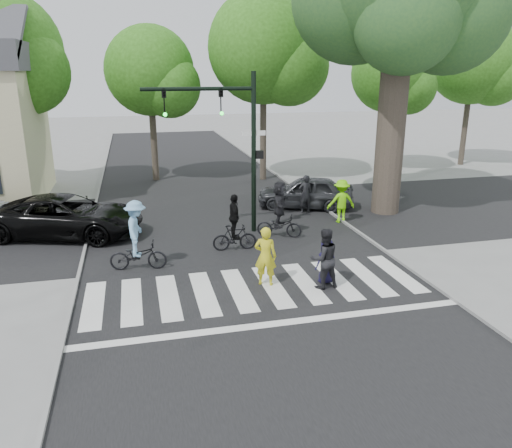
# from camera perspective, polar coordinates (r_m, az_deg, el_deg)

# --- Properties ---
(ground) EXTENTS (120.00, 120.00, 0.00)m
(ground) POSITION_cam_1_polar(r_m,az_deg,el_deg) (13.66, 0.99, -9.00)
(ground) COLOR gray
(ground) RESTS_ON ground
(road_stem) EXTENTS (10.00, 70.00, 0.01)m
(road_stem) POSITION_cam_1_polar(r_m,az_deg,el_deg) (18.17, -3.05, -2.20)
(road_stem) COLOR black
(road_stem) RESTS_ON ground
(road_cross) EXTENTS (70.00, 10.00, 0.01)m
(road_cross) POSITION_cam_1_polar(r_m,az_deg,el_deg) (20.98, -4.60, 0.44)
(road_cross) COLOR black
(road_cross) RESTS_ON ground
(curb_left) EXTENTS (0.10, 70.00, 0.10)m
(curb_left) POSITION_cam_1_polar(r_m,az_deg,el_deg) (17.97, -19.08, -3.23)
(curb_left) COLOR gray
(curb_left) RESTS_ON ground
(curb_right) EXTENTS (0.10, 70.00, 0.10)m
(curb_right) POSITION_cam_1_polar(r_m,az_deg,el_deg) (19.67, 11.55, -0.87)
(curb_right) COLOR gray
(curb_right) RESTS_ON ground
(crosswalk) EXTENTS (10.00, 3.85, 0.01)m
(crosswalk) POSITION_cam_1_polar(r_m,az_deg,el_deg) (14.24, 0.30, -7.83)
(crosswalk) COLOR silver
(crosswalk) RESTS_ON ground
(traffic_signal) EXTENTS (4.45, 0.29, 6.00)m
(traffic_signal) POSITION_cam_1_polar(r_m,az_deg,el_deg) (18.51, -2.86, 10.56)
(traffic_signal) COLOR black
(traffic_signal) RESTS_ON ground
(bg_tree_1) EXTENTS (6.09, 5.80, 9.80)m
(bg_tree_1) POSITION_cam_1_polar(r_m,az_deg,el_deg) (27.89, -26.53, 16.76)
(bg_tree_1) COLOR brown
(bg_tree_1) RESTS_ON ground
(bg_tree_2) EXTENTS (5.04, 4.80, 8.40)m
(bg_tree_2) POSITION_cam_1_polar(r_m,az_deg,el_deg) (28.50, -11.50, 16.36)
(bg_tree_2) COLOR brown
(bg_tree_2) RESTS_ON ground
(bg_tree_3) EXTENTS (6.30, 6.00, 10.20)m
(bg_tree_3) POSITION_cam_1_polar(r_m,az_deg,el_deg) (28.14, 1.62, 19.04)
(bg_tree_3) COLOR brown
(bg_tree_3) RESTS_ON ground
(bg_tree_4) EXTENTS (4.83, 4.60, 8.15)m
(bg_tree_4) POSITION_cam_1_polar(r_m,az_deg,el_deg) (31.93, 15.58, 15.88)
(bg_tree_4) COLOR brown
(bg_tree_4) RESTS_ON ground
(bg_tree_5) EXTENTS (5.67, 5.40, 9.30)m
(bg_tree_5) POSITION_cam_1_polar(r_m,az_deg,el_deg) (35.70, 24.07, 16.31)
(bg_tree_5) COLOR brown
(bg_tree_5) RESTS_ON ground
(pedestrian_woman) EXTENTS (0.76, 0.65, 1.77)m
(pedestrian_woman) POSITION_cam_1_polar(r_m,az_deg,el_deg) (14.43, 1.09, -3.70)
(pedestrian_woman) COLOR gold
(pedestrian_woman) RESTS_ON ground
(pedestrian_child) EXTENTS (0.74, 0.56, 1.35)m
(pedestrian_child) POSITION_cam_1_polar(r_m,az_deg,el_deg) (14.77, 8.05, -4.23)
(pedestrian_child) COLOR #18143A
(pedestrian_child) RESTS_ON ground
(pedestrian_adult) EXTENTS (0.92, 0.75, 1.79)m
(pedestrian_adult) POSITION_cam_1_polar(r_m,az_deg,el_deg) (14.37, 7.78, -3.92)
(pedestrian_adult) COLOR black
(pedestrian_adult) RESTS_ON ground
(cyclist_left) EXTENTS (1.83, 1.23, 2.24)m
(cyclist_left) POSITION_cam_1_polar(r_m,az_deg,el_deg) (15.94, -13.44, -1.82)
(cyclist_left) COLOR black
(cyclist_left) RESTS_ON ground
(cyclist_mid) EXTENTS (1.55, 0.95, 2.00)m
(cyclist_mid) POSITION_cam_1_polar(r_m,az_deg,el_deg) (17.24, -2.48, -0.42)
(cyclist_mid) COLOR black
(cyclist_mid) RESTS_ON ground
(cyclist_right) EXTENTS (1.78, 1.64, 2.13)m
(cyclist_right) POSITION_cam_1_polar(r_m,az_deg,el_deg) (18.59, 2.70, 1.32)
(cyclist_right) COLOR black
(cyclist_right) RESTS_ON ground
(car_suv) EXTENTS (6.13, 4.17, 1.56)m
(car_suv) POSITION_cam_1_polar(r_m,az_deg,el_deg) (20.03, -20.87, 0.84)
(car_suv) COLOR black
(car_suv) RESTS_ON ground
(car_grey) EXTENTS (4.64, 3.20, 1.47)m
(car_grey) POSITION_cam_1_polar(r_m,az_deg,el_deg) (22.77, 5.68, 3.65)
(car_grey) COLOR #2C2D30
(car_grey) RESTS_ON ground
(bystander_hivis) EXTENTS (1.19, 0.72, 1.79)m
(bystander_hivis) POSITION_cam_1_polar(r_m,az_deg,el_deg) (20.71, 9.71, 2.58)
(bystander_hivis) COLOR #6EDD09
(bystander_hivis) RESTS_ON ground
(bystander_dark) EXTENTS (0.64, 0.44, 1.68)m
(bystander_dark) POSITION_cam_1_polar(r_m,az_deg,el_deg) (21.97, 5.65, 3.44)
(bystander_dark) COLOR black
(bystander_dark) RESTS_ON ground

